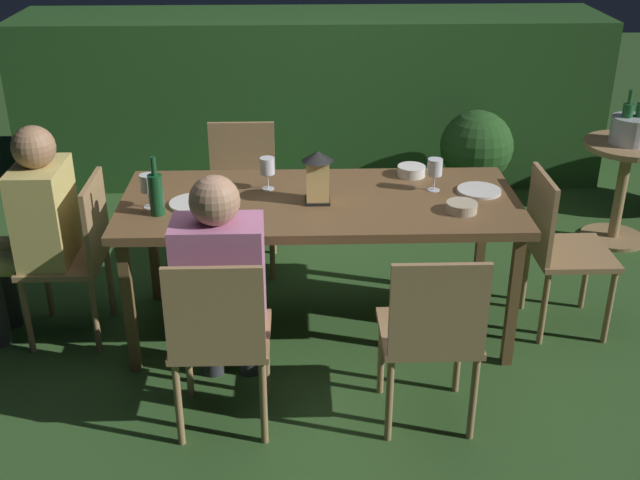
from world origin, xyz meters
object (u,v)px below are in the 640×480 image
Objects in this scene: chair_head_far at (559,245)px; lantern_centerpiece at (318,174)px; wine_glass_b at (267,167)px; person_in_pink at (221,281)px; plate_a at (194,203)px; side_table at (623,176)px; ice_bucket at (632,128)px; wine_glass_a at (435,169)px; wine_glass_c at (148,185)px; green_bottle_on_table at (156,193)px; chair_side_left_b at (432,332)px; potted_plant_by_hedge at (476,152)px; bowl_olives at (462,207)px; chair_side_left_a at (219,335)px; plate_b at (479,191)px; chair_side_right_a at (242,189)px; chair_head_near at (77,251)px; dining_table at (320,209)px; person_in_mustard at (33,225)px; bowl_bread at (411,170)px.

chair_head_far is 3.28× the size of lantern_centerpiece.
wine_glass_b is (-1.51, 0.14, 0.39)m from chair_head_far.
person_in_pink is 4.72× the size of plate_a.
ice_bucket is (0.00, 0.00, 0.33)m from side_table.
wine_glass_a and wine_glass_b have the same top height.
green_bottle_on_table is at bearing -59.27° from wine_glass_c.
chair_side_left_b reaches higher than potted_plant_by_hedge.
ice_bucket is (1.32, 1.23, -0.01)m from bowl_olives.
chair_side_left_a is 2.91m from potted_plant_by_hedge.
chair_side_left_a reaches higher than plate_b.
plate_a is (-0.17, -0.87, 0.28)m from chair_side_right_a.
ice_bucket is (1.18, 0.99, 0.01)m from plate_b.
wine_glass_b is 2.09m from potted_plant_by_hedge.
lantern_centerpiece reaches higher than bowl_olives.
ice_bucket is at bearing 54.68° from chair_head_far.
potted_plant_by_hedge is (0.34, 1.54, -0.34)m from plate_b.
chair_side_left_b is 1.26m from wine_glass_b.
person_in_pink reaches higher than wine_glass_b.
person_in_pink reaches higher than chair_head_near.
chair_head_near is 1.06m from wine_glass_b.
dining_table is 1.44m from person_in_mustard.
bowl_bread is at bearing 16.15° from wine_glass_c.
side_table is (3.43, 1.06, -0.19)m from person_in_mustard.
dining_table is 7.51× the size of lantern_centerpiece.
dining_table reaches higher than potted_plant_by_hedge.
plate_b is at bearing -102.38° from potted_plant_by_hedge.
wine_glass_b is at bearing 174.53° from chair_head_far.
ice_bucket reaches higher than bowl_olives.
potted_plant_by_hedge is at bearing 26.38° from chair_side_right_a.
chair_head_near is (-2.49, 0.00, 0.00)m from chair_head_far.
chair_side_left_a is at bearing -100.82° from wine_glass_b.
chair_side_right_a is 1.04m from lantern_centerpiece.
wine_glass_c is at bearing -177.93° from chair_head_far.
wine_glass_c reaches higher than dining_table.
wine_glass_c is at bearing -158.18° from side_table.
chair_head_far is 1.00× the size of chair_side_left_a.
side_table is at bearing 23.72° from green_bottle_on_table.
person_in_mustard is (-0.99, 0.82, 0.15)m from chair_side_left_a.
chair_side_left_b is 1.88m from chair_head_near.
chair_head_far is at bearing 25.78° from chair_side_left_a.
chair_side_left_a is at bearing -45.75° from chair_head_near.
plate_b reaches higher than dining_table.
chair_head_near reaches higher than potted_plant_by_hedge.
side_table is (1.99, 1.06, -0.25)m from dining_table.
lantern_centerpiece is 0.62m from plate_a.
plate_b is at bearing 60.65° from bowl_olives.
wine_glass_c is at bearing -173.66° from plate_a.
wine_glass_b is at bearing 21.09° from wine_glass_c.
plate_a is 0.36× the size of side_table.
wine_glass_c reaches higher than chair_head_far.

